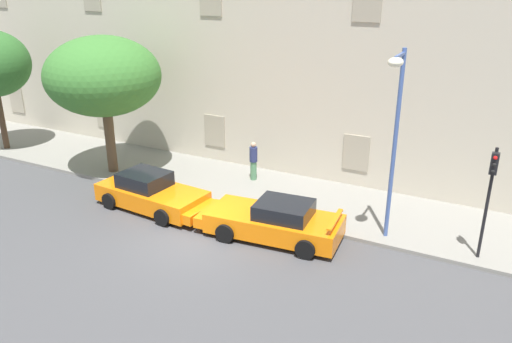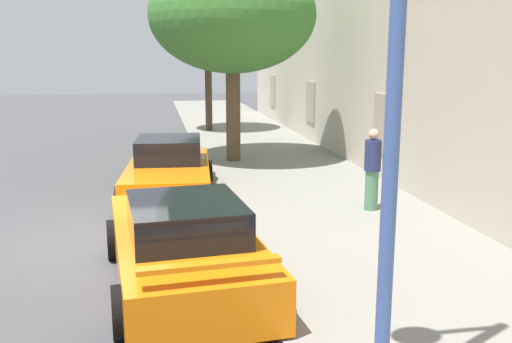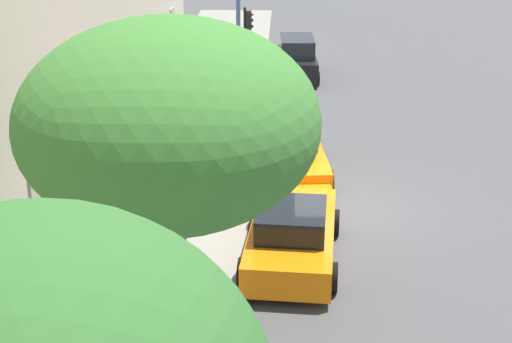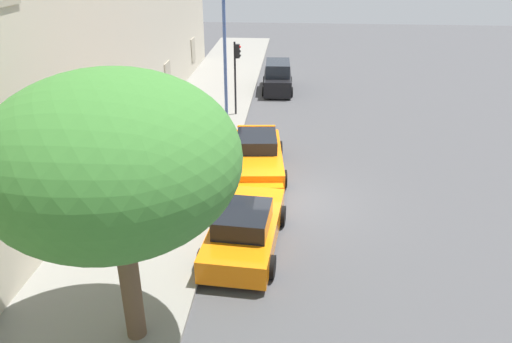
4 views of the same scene
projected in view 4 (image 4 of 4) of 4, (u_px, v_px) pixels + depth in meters
The scene contains 9 objects.
ground_plane at pixel (291, 200), 16.98m from camera, with size 80.00×80.00×0.00m, color #444447.
sidewalk at pixel (161, 193), 17.28m from camera, with size 60.00×4.46×0.14m, color gray.
sportscar_red_lead at pixel (246, 226), 14.33m from camera, with size 4.88×2.35×1.40m.
sportscar_yellow_flank at pixel (257, 158), 18.78m from camera, with size 5.12×2.44×1.36m.
hatchback_parked at pixel (278, 78), 28.92m from camera, with size 4.00×1.89×1.75m.
tree_near_kerb at pixel (113, 161), 9.18m from camera, with size 4.92×4.92×6.03m.
traffic_light at pixel (236, 66), 23.89m from camera, with size 0.22×0.36×3.64m.
street_lamp at pixel (234, 39), 20.44m from camera, with size 0.44×1.42×6.31m.
pedestrian_admiring at pixel (130, 177), 16.36m from camera, with size 0.47×0.47×1.71m.
Camera 4 is at (-14.93, 0.05, 8.23)m, focal length 34.11 mm.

